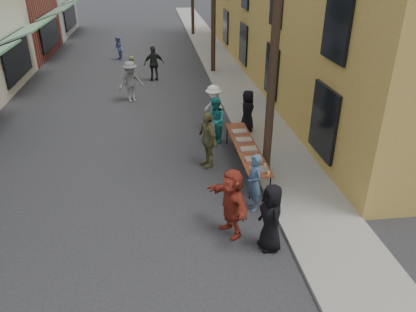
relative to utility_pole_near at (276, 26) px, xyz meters
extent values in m
plane|color=#28282B|center=(-4.30, -3.00, -4.50)|extent=(120.00, 120.00, 0.00)
cube|color=gray|center=(0.70, 12.00, -4.45)|extent=(2.20, 60.00, 0.10)
cylinder|color=#2D2116|center=(0.00, 0.00, 0.00)|extent=(0.26, 0.26, 9.00)
cube|color=maroon|center=(-0.60, 0.30, -3.77)|extent=(0.70, 4.00, 0.04)
cylinder|color=black|center=(-0.89, -1.58, -4.14)|extent=(0.04, 0.04, 0.71)
cylinder|color=black|center=(-0.31, -1.58, -4.14)|extent=(0.04, 0.04, 0.71)
cylinder|color=black|center=(-0.89, 2.18, -4.14)|extent=(0.04, 0.04, 0.71)
cylinder|color=black|center=(-0.31, 2.18, -4.14)|extent=(0.04, 0.04, 0.71)
cube|color=maroon|center=(-0.60, -1.35, -3.71)|extent=(0.50, 0.33, 0.08)
cube|color=#B2B2B7|center=(-0.60, -0.70, -3.71)|extent=(0.50, 0.33, 0.08)
cube|color=tan|center=(-0.60, 0.00, -3.71)|extent=(0.50, 0.33, 0.08)
cube|color=#B2B2B7|center=(-0.60, 0.70, -3.71)|extent=(0.50, 0.33, 0.08)
cube|color=tan|center=(-0.60, 1.40, -3.71)|extent=(0.50, 0.33, 0.08)
cylinder|color=#A57F26|center=(-0.82, -1.65, -3.71)|extent=(0.07, 0.07, 0.08)
cylinder|color=#A57F26|center=(-0.82, -1.55, -3.71)|extent=(0.07, 0.07, 0.08)
cylinder|color=#A57F26|center=(-0.82, -1.45, -3.71)|extent=(0.07, 0.07, 0.08)
cylinder|color=tan|center=(-0.40, -1.60, -3.69)|extent=(0.08, 0.08, 0.12)
imported|color=black|center=(-0.90, -3.71, -3.65)|extent=(0.65, 0.89, 1.69)
imported|color=#446283|center=(-0.90, -2.04, -3.69)|extent=(0.51, 0.66, 1.62)
imported|color=teal|center=(-1.30, 2.35, -3.64)|extent=(0.73, 0.89, 1.71)
imported|color=white|center=(-1.18, 3.59, -3.60)|extent=(1.06, 1.33, 1.80)
imported|color=olive|center=(-1.80, 0.59, -3.58)|extent=(0.80, 1.17, 1.85)
imported|color=#9C3222|center=(-1.70, -3.03, -3.61)|extent=(1.08, 1.73, 1.78)
imported|color=black|center=(0.05, 3.09, -3.60)|extent=(0.60, 0.84, 1.60)
imported|color=slate|center=(-4.50, 7.44, -3.56)|extent=(1.40, 1.15, 1.88)
imported|color=black|center=(-3.39, 10.75, -3.57)|extent=(1.15, 0.63, 1.86)
imported|color=#62663B|center=(-4.57, 10.09, -3.74)|extent=(0.46, 0.61, 1.52)
imported|color=#5468A2|center=(-5.62, 15.79, -3.76)|extent=(0.77, 0.86, 1.48)
camera|label=1|loc=(-3.33, -11.11, 1.80)|focal=35.00mm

